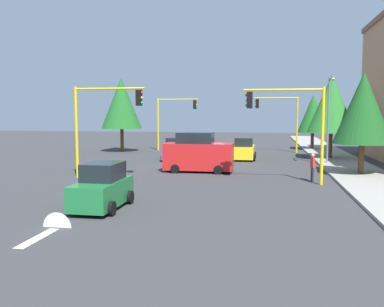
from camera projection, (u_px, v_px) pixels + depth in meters
The scene contains 18 objects.
ground_plane at pixel (207, 168), 30.92m from camera, with size 120.00×120.00×0.00m, color #353538.
sidewalk_kerb at pixel (342, 162), 33.96m from camera, with size 80.00×4.00×0.15m, color gray.
lane_arrow_near at pixel (113, 197), 20.17m from camera, with size 2.40×1.10×1.10m.
lane_arrow_mid at pixel (50, 231), 14.30m from camera, with size 2.40×1.10×1.10m.
traffic_signal_near_right at pixel (103, 114), 25.66m from camera, with size 0.36×4.59×5.77m.
traffic_signal_far_right at pixel (174, 114), 45.25m from camera, with size 0.36×4.59×5.79m.
traffic_signal_far_left at pixel (280, 113), 43.22m from camera, with size 0.36×4.59×5.88m.
traffic_signal_near_left at pixel (290, 116), 23.66m from camera, with size 0.36×4.59×5.59m.
street_lamp_curbside at pixel (329, 110), 32.41m from camera, with size 2.15×0.28×7.00m.
tree_opposite_side at pixel (121, 103), 44.12m from camera, with size 4.32×4.32×7.90m.
tree_roadside_near at pixel (363, 108), 26.68m from camera, with size 3.72×3.72×6.77m.
tree_roadside_mid at pixel (332, 103), 36.51m from camera, with size 4.17×4.17×7.61m.
tree_roadside_far at pixel (313, 114), 46.48m from camera, with size 3.43×3.43×6.24m.
delivery_van_red at pixel (198, 154), 28.90m from camera, with size 2.22×4.80×2.77m.
car_green at pixel (102, 188), 17.70m from camera, with size 3.66×1.94×1.98m.
car_yellow at pixel (244, 149), 36.73m from camera, with size 4.08×2.07×1.98m.
car_blue at pixel (176, 150), 36.50m from camera, with size 4.00×2.02×1.98m.
pedestrian_crossing at pixel (312, 167), 24.78m from camera, with size 0.40×0.24×1.70m.
Camera 1 is at (30.38, 4.34, 4.07)m, focal length 38.55 mm.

